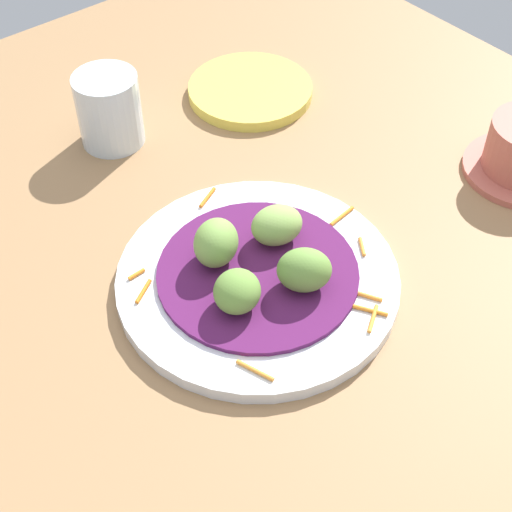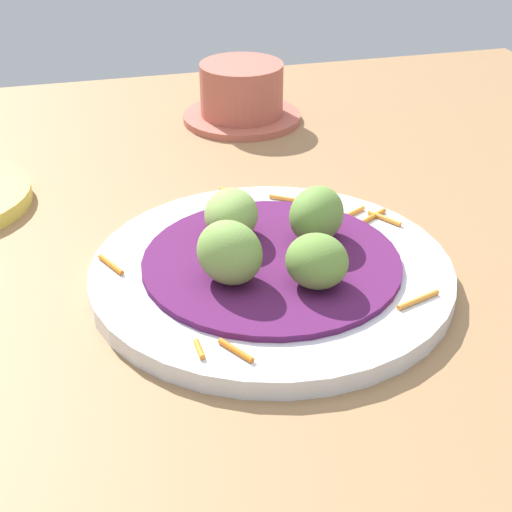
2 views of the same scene
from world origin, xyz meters
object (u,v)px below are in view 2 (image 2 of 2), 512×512
(main_plate, at_px, (271,273))
(terracotta_bowl, at_px, (242,95))
(guac_scoop_right, at_px, (317,261))
(guac_scoop_center, at_px, (223,253))
(guac_scoop_back, at_px, (317,215))
(guac_scoop_left, at_px, (231,214))

(main_plate, height_order, terracotta_bowl, terracotta_bowl)
(guac_scoop_right, distance_m, terracotta_bowl, 0.39)
(main_plate, xyz_separation_m, guac_scoop_center, (0.04, 0.02, 0.04))
(main_plate, bearing_deg, guac_scoop_right, 116.90)
(main_plate, xyz_separation_m, guac_scoop_back, (-0.04, -0.02, 0.03))
(guac_scoop_back, bearing_deg, guac_scoop_right, 71.90)
(main_plate, distance_m, guac_scoop_back, 0.06)
(guac_scoop_left, relative_size, terracotta_bowl, 0.39)
(guac_scoop_center, relative_size, terracotta_bowl, 0.38)
(terracotta_bowl, bearing_deg, guac_scoop_left, 74.86)
(guac_scoop_center, xyz_separation_m, terracotta_bowl, (-0.10, -0.37, -0.01))
(guac_scoop_center, height_order, guac_scoop_right, guac_scoop_center)
(guac_scoop_right, height_order, terracotta_bowl, terracotta_bowl)
(guac_scoop_left, height_order, terracotta_bowl, terracotta_bowl)
(guac_scoop_right, xyz_separation_m, guac_scoop_back, (-0.02, -0.06, 0.00))
(main_plate, height_order, guac_scoop_back, guac_scoop_back)
(guac_scoop_left, relative_size, guac_scoop_right, 1.14)
(guac_scoop_back, xyz_separation_m, terracotta_bowl, (-0.02, -0.32, -0.01))
(guac_scoop_center, xyz_separation_m, guac_scoop_back, (-0.09, -0.04, -0.00))
(guac_scoop_left, relative_size, guac_scoop_center, 1.04)
(guac_scoop_right, bearing_deg, guac_scoop_center, -18.10)
(guac_scoop_left, bearing_deg, main_plate, 116.90)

